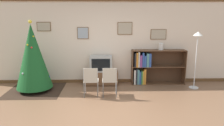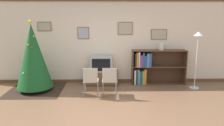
% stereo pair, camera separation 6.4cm
% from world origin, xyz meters
% --- Properties ---
extents(ground_plane, '(24.00, 24.00, 0.00)m').
position_xyz_m(ground_plane, '(0.00, 0.00, 0.00)').
color(ground_plane, brown).
extents(wall_back, '(8.41, 0.11, 2.70)m').
position_xyz_m(wall_back, '(0.00, 2.49, 1.35)').
color(wall_back, beige).
rests_on(wall_back, ground_plane).
extents(area_rug, '(1.58, 1.49, 0.01)m').
position_xyz_m(area_rug, '(-2.02, 1.67, 0.00)').
color(area_rug, '#332319').
rests_on(area_rug, ground_plane).
extents(christmas_tree, '(1.03, 1.03, 2.05)m').
position_xyz_m(christmas_tree, '(-2.02, 1.67, 1.02)').
color(christmas_tree, maroon).
rests_on(christmas_tree, area_rug).
extents(tv_console, '(1.05, 0.45, 0.45)m').
position_xyz_m(tv_console, '(-0.09, 2.20, 0.23)').
color(tv_console, '#4C311E').
rests_on(tv_console, ground_plane).
extents(television, '(0.69, 0.44, 0.49)m').
position_xyz_m(television, '(-0.09, 2.19, 0.69)').
color(television, '#9E9E99').
rests_on(television, tv_console).
extents(folding_chair_left, '(0.40, 0.40, 0.82)m').
position_xyz_m(folding_chair_left, '(-0.34, 1.13, 0.47)').
color(folding_chair_left, '#BCB29E').
rests_on(folding_chair_left, ground_plane).
extents(folding_chair_right, '(0.40, 0.40, 0.82)m').
position_xyz_m(folding_chair_right, '(0.17, 1.13, 0.47)').
color(folding_chair_right, '#BCB29E').
rests_on(folding_chair_right, ground_plane).
extents(bookshelf, '(1.71, 0.36, 1.10)m').
position_xyz_m(bookshelf, '(1.44, 2.25, 0.56)').
color(bookshelf, brown).
rests_on(bookshelf, ground_plane).
extents(vase, '(0.15, 0.15, 0.22)m').
position_xyz_m(vase, '(1.82, 2.29, 1.22)').
color(vase, silver).
rests_on(vase, bookshelf).
extents(standing_lamp, '(0.28, 0.28, 1.71)m').
position_xyz_m(standing_lamp, '(2.76, 1.77, 1.32)').
color(standing_lamp, silver).
rests_on(standing_lamp, ground_plane).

